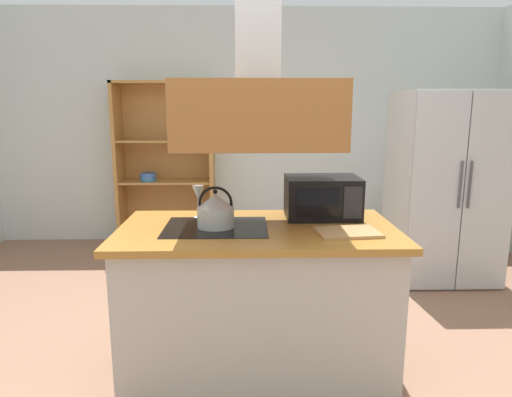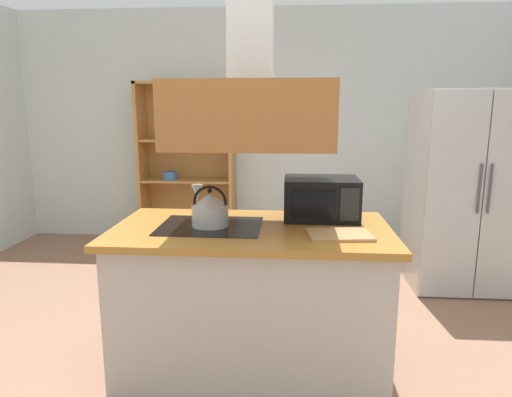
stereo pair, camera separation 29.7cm
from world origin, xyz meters
The scene contains 10 objects.
ground_plane centered at (0.00, 0.00, 0.00)m, with size 7.80×7.80×0.00m, color #906851.
wall_back centered at (0.00, 3.00, 1.35)m, with size 6.00×0.12×2.70m, color silver.
kitchen_island centered at (0.06, 0.15, 0.45)m, with size 1.63×0.88×0.90m.
range_hood centered at (0.06, 0.15, 1.68)m, with size 0.90×0.70×1.33m.
refrigerator centered at (1.83, 1.64, 0.87)m, with size 0.90×0.77×1.74m.
dish_cabinet centered at (-0.92, 2.78, 0.83)m, with size 1.10×0.40×1.87m.
kettle centered at (-0.19, 0.15, 1.00)m, with size 0.22×0.22×0.24m.
cutting_board centered at (0.56, -0.01, 0.91)m, with size 0.34×0.24×0.02m, color #AD7F4C.
microwave centered at (0.48, 0.39, 1.03)m, with size 0.46×0.35×0.26m.
wine_glass_on_counter centered at (-0.31, 0.38, 1.05)m, with size 0.08×0.08×0.21m.
Camera 1 is at (-0.01, -2.42, 1.60)m, focal length 31.66 mm.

